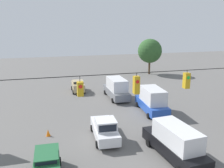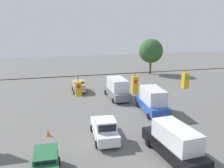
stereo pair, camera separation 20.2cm
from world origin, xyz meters
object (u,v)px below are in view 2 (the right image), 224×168
Objects in this scene: sedan_tan_withflow_deep at (79,86)px; overhead_signal_span at (160,112)px; tree_horizon_left at (151,51)px; box_truck_grey_oncoming_deep at (117,88)px; traffic_cone_nearest at (47,167)px; traffic_cone_second at (46,147)px; traffic_cone_third at (48,133)px; box_truck_blue_oncoming_far at (152,101)px; box_truck_black_crossing_near at (174,142)px; pickup_truck_white_withflow_mid at (104,129)px; sedan_green_parked_shoulder at (46,165)px.

overhead_signal_span is at bearing 94.17° from sedan_tan_withflow_deep.
overhead_signal_span reaches higher than tree_horizon_left.
overhead_signal_span is 21.05m from box_truck_grey_oncoming_deep.
traffic_cone_nearest is 3.12m from traffic_cone_second.
overhead_signal_span reaches higher than traffic_cone_third.
traffic_cone_nearest is (5.01, 21.17, -0.62)m from sedan_tan_withflow_deep.
box_truck_blue_oncoming_far is 12.90m from traffic_cone_third.
box_truck_black_crossing_near is at bearing 70.11° from tree_horizon_left.
box_truck_grey_oncoming_deep is (-3.07, -20.43, -4.01)m from overhead_signal_span.
box_truck_blue_oncoming_far is at bearing 67.50° from tree_horizon_left.
box_truck_blue_oncoming_far is at bearing -152.86° from traffic_cone_second.
traffic_cone_nearest is (5.26, 4.08, -0.65)m from pickup_truck_white_withflow_mid.
box_truck_blue_oncoming_far is 15.74m from traffic_cone_nearest.
sedan_green_parked_shoulder reaches higher than sedan_tan_withflow_deep.
traffic_cone_third is at bearing -20.88° from pickup_truck_white_withflow_mid.
sedan_tan_withflow_deep is (7.45, -11.62, -0.54)m from box_truck_blue_oncoming_far.
box_truck_grey_oncoming_deep is 10.10× the size of traffic_cone_second.
traffic_cone_second is (5.32, 0.95, -0.65)m from pickup_truck_white_withflow_mid.
traffic_cone_third is at bearing 72.01° from sedan_tan_withflow_deep.
box_truck_grey_oncoming_deep is 1.68× the size of sedan_tan_withflow_deep.
box_truck_grey_oncoming_deep is 19.15m from traffic_cone_nearest.
box_truck_blue_oncoming_far reaches higher than box_truck_black_crossing_near.
box_truck_blue_oncoming_far reaches higher than traffic_cone_nearest.
sedan_tan_withflow_deep reaches higher than traffic_cone_second.
sedan_tan_withflow_deep is 19.77m from tree_horizon_left.
traffic_cone_second is at bearing 10.14° from pickup_truck_white_withflow_mid.
traffic_cone_third is 33.45m from tree_horizon_left.
pickup_truck_white_withflow_mid is 1.39× the size of sedan_tan_withflow_deep.
sedan_tan_withflow_deep is 21.76m from traffic_cone_nearest.
traffic_cone_third is (9.82, 10.30, -1.11)m from box_truck_grey_oncoming_deep.
overhead_signal_span reaches higher than box_truck_black_crossing_near.
box_truck_black_crossing_near is at bearing -131.90° from overhead_signal_span.
pickup_truck_white_withflow_mid is at bearing -169.86° from traffic_cone_second.
box_truck_black_crossing_near is 10.83× the size of traffic_cone_second.
pickup_truck_white_withflow_mid is 13.13m from box_truck_grey_oncoming_deep.
box_truck_black_crossing_near is at bearing 89.89° from box_truck_grey_oncoming_deep.
box_truck_black_crossing_near is 1.63× the size of sedan_green_parked_shoulder.
sedan_tan_withflow_deep is at bearing -85.83° from overhead_signal_span.
traffic_cone_nearest is (12.46, 9.54, -1.16)m from box_truck_blue_oncoming_far.
sedan_tan_withflow_deep is (4.91, -4.83, -0.49)m from box_truck_grey_oncoming_deep.
sedan_green_parked_shoulder is 38.91m from tree_horizon_left.
box_truck_grey_oncoming_deep is at bearing -133.64° from traffic_cone_third.
box_truck_grey_oncoming_deep is at bearing -120.18° from sedan_green_parked_shoulder.
box_truck_blue_oncoming_far is 1.47× the size of sedan_green_parked_shoulder.
tree_horizon_left is (-9.03, -21.80, 3.39)m from box_truck_blue_oncoming_far.
box_truck_blue_oncoming_far is at bearing 122.66° from sedan_tan_withflow_deep.
tree_horizon_left reaches higher than sedan_tan_withflow_deep.
traffic_cone_third is (9.79, -6.76, -1.05)m from box_truck_black_crossing_near.
traffic_cone_third is at bearing -34.63° from box_truck_black_crossing_near.
tree_horizon_left is (-21.55, -32.16, 3.90)m from sedan_green_parked_shoulder.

